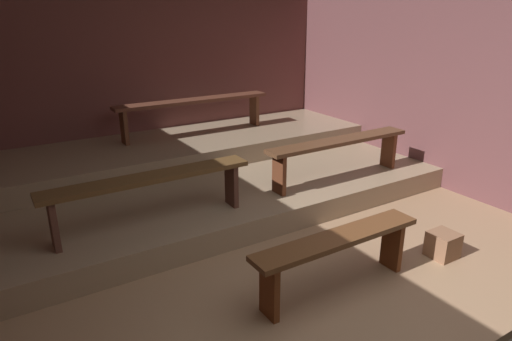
{
  "coord_description": "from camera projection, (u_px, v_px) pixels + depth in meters",
  "views": [
    {
      "loc": [
        -2.29,
        -1.64,
        2.12
      ],
      "look_at": [
        0.17,
        2.31,
        0.45
      ],
      "focal_mm": 31.48,
      "sensor_mm": 36.0,
      "label": 1
    }
  ],
  "objects": [
    {
      "name": "platform_middle",
      "position": [
        188.0,
        147.0,
        6.04
      ],
      "size": [
        4.98,
        1.41,
        0.25
      ],
      "primitive_type": "cube",
      "color": "gray",
      "rests_on": "platform_lower"
    },
    {
      "name": "wall_right",
      "position": [
        413.0,
        85.0,
        5.79
      ],
      "size": [
        0.06,
        5.26,
        2.4
      ],
      "primitive_type": "cube",
      "color": "brown",
      "rests_on": "ground"
    },
    {
      "name": "bench_floor_center",
      "position": [
        337.0,
        248.0,
        3.48
      ],
      "size": [
        1.5,
        0.25,
        0.48
      ],
      "color": "brown",
      "rests_on": "ground"
    },
    {
      "name": "platform_lower",
      "position": [
        213.0,
        181.0,
        5.54
      ],
      "size": [
        4.98,
        2.86,
        0.25
      ],
      "primitive_type": "cube",
      "color": "#998165",
      "rests_on": "ground"
    },
    {
      "name": "bench_lower_left",
      "position": [
        150.0,
        185.0,
        4.01
      ],
      "size": [
        1.9,
        0.25,
        0.48
      ],
      "color": "brown",
      "rests_on": "platform_lower"
    },
    {
      "name": "wooden_crate_floor",
      "position": [
        443.0,
        245.0,
        4.05
      ],
      "size": [
        0.23,
        0.23,
        0.23
      ],
      "primitive_type": "cube",
      "color": "#8B5F44",
      "rests_on": "ground"
    },
    {
      "name": "wall_back",
      "position": [
        164.0,
        79.0,
        6.34
      ],
      "size": [
        5.78,
        0.06,
        2.4
      ],
      "primitive_type": "cube",
      "color": "brown",
      "rests_on": "ground"
    },
    {
      "name": "bench_middle_center",
      "position": [
        194.0,
        105.0,
        6.1
      ],
      "size": [
        2.18,
        0.25,
        0.48
      ],
      "color": "brown",
      "rests_on": "platform_middle"
    },
    {
      "name": "bench_lower_right",
      "position": [
        339.0,
        147.0,
        5.13
      ],
      "size": [
        1.9,
        0.25,
        0.48
      ],
      "color": "brown",
      "rests_on": "platform_lower"
    },
    {
      "name": "ground",
      "position": [
        247.0,
        217.0,
        4.96
      ],
      "size": [
        5.78,
        5.26,
        0.08
      ],
      "primitive_type": "cube",
      "color": "#A17D5C"
    }
  ]
}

